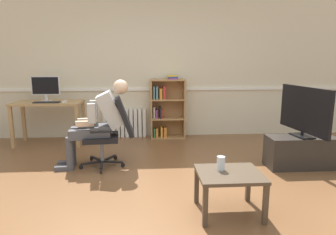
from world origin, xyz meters
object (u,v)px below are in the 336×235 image
(tv_screen, at_px, (304,111))
(radiator, at_px, (125,123))
(keyboard, at_px, (47,102))
(drinking_glass, at_px, (221,163))
(computer_mouse, at_px, (65,102))
(person_seated, at_px, (99,121))
(coffee_table, at_px, (229,179))
(tv_stand, at_px, (301,152))
(computer_desk, at_px, (48,108))
(imac_monitor, at_px, (46,87))
(bookshelf, at_px, (166,109))
(office_chair, at_px, (112,129))

(tv_screen, bearing_deg, radiator, 46.97)
(keyboard, distance_m, drinking_glass, 3.43)
(computer_mouse, bearing_deg, person_seated, -55.88)
(coffee_table, bearing_deg, tv_stand, 41.35)
(tv_stand, bearing_deg, computer_mouse, 159.16)
(keyboard, xyz_separation_m, person_seated, (1.03, -1.07, -0.12))
(computer_desk, relative_size, radiator, 1.41)
(tv_stand, bearing_deg, imac_monitor, 158.40)
(tv_screen, bearing_deg, computer_desk, 62.08)
(bookshelf, bearing_deg, computer_mouse, -166.79)
(computer_desk, relative_size, bookshelf, 0.97)
(coffee_table, bearing_deg, person_seated, 135.41)
(keyboard, distance_m, computer_mouse, 0.29)
(keyboard, height_order, radiator, keyboard)
(person_seated, bearing_deg, tv_screen, 80.40)
(person_seated, xyz_separation_m, tv_screen, (2.78, -0.25, 0.15))
(imac_monitor, relative_size, bookshelf, 0.41)
(bookshelf, relative_size, drinking_glass, 8.62)
(coffee_table, bearing_deg, computer_mouse, 130.96)
(computer_mouse, height_order, drinking_glass, computer_mouse)
(bookshelf, xyz_separation_m, person_seated, (-1.02, -1.51, 0.08))
(person_seated, bearing_deg, radiator, 167.36)
(imac_monitor, bearing_deg, keyboard, -72.19)
(keyboard, bearing_deg, computer_mouse, 3.91)
(bookshelf, xyz_separation_m, radiator, (-0.79, 0.10, -0.29))
(keyboard, distance_m, office_chair, 1.62)
(keyboard, relative_size, coffee_table, 0.71)
(person_seated, xyz_separation_m, drinking_glass, (1.37, -1.36, -0.17))
(tv_stand, bearing_deg, keyboard, 160.90)
(radiator, height_order, person_seated, person_seated)
(bookshelf, xyz_separation_m, tv_screen, (1.76, -1.75, 0.23))
(tv_screen, height_order, coffee_table, tv_screen)
(bookshelf, bearing_deg, drinking_glass, -82.94)
(computer_mouse, relative_size, tv_stand, 0.11)
(computer_mouse, bearing_deg, coffee_table, -49.04)
(computer_desk, bearing_deg, coffee_table, -46.50)
(office_chair, height_order, drinking_glass, office_chair)
(bookshelf, distance_m, coffee_table, 2.97)
(computer_desk, relative_size, keyboard, 2.69)
(keyboard, distance_m, tv_stand, 4.07)
(radiator, distance_m, drinking_glass, 3.18)
(keyboard, bearing_deg, tv_stand, -19.10)
(radiator, xyz_separation_m, person_seated, (-0.23, -1.60, 0.37))
(computer_mouse, xyz_separation_m, person_seated, (0.74, -1.09, -0.12))
(imac_monitor, height_order, keyboard, imac_monitor)
(office_chair, xyz_separation_m, tv_stand, (2.61, -0.26, -0.31))
(bookshelf, height_order, coffee_table, bookshelf)
(computer_desk, relative_size, tv_screen, 1.12)
(tv_stand, bearing_deg, computer_desk, 159.17)
(tv_screen, bearing_deg, bookshelf, 38.04)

